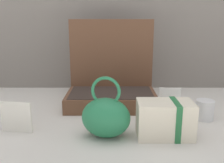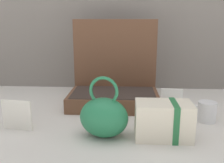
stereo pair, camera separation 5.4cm
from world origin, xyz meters
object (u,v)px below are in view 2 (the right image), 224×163
Objects in this scene: teal_pouch_handbag at (104,117)px; coffee_mug at (206,112)px; open_suitcase at (114,84)px; info_card_left at (17,115)px; cream_toiletry_bag at (164,120)px; poster_card_right at (171,102)px.

teal_pouch_handbag is 0.44m from coffee_mug.
open_suitcase is 0.37m from teal_pouch_handbag.
open_suitcase is at bearing 87.24° from teal_pouch_handbag.
open_suitcase is at bearing 52.03° from info_card_left.
poster_card_right is at bearing 74.17° from cream_toiletry_bag.
poster_card_right is (-0.13, 0.06, 0.02)m from coffee_mug.
teal_pouch_handbag is at bearing -158.42° from coffee_mug.
info_card_left is (-0.35, -0.33, -0.04)m from open_suitcase.
poster_card_right is at bearing 38.77° from teal_pouch_handbag.
open_suitcase is 3.58× the size of info_card_left.
teal_pouch_handbag is at bearing -92.76° from open_suitcase.
teal_pouch_handbag reaches higher than info_card_left.
info_card_left is at bearing 173.79° from teal_pouch_handbag.
cream_toiletry_bag is at bearing -62.24° from open_suitcase.
info_card_left is at bearing -156.24° from poster_card_right.
cream_toiletry_bag is 0.54m from info_card_left.
teal_pouch_handbag reaches higher than poster_card_right.
info_card_left is 0.63m from poster_card_right.
open_suitcase is at bearing 156.38° from poster_card_right.
teal_pouch_handbag reaches higher than coffee_mug.
poster_card_right reaches higher than info_card_left.
teal_pouch_handbag is at bearing 2.03° from info_card_left.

